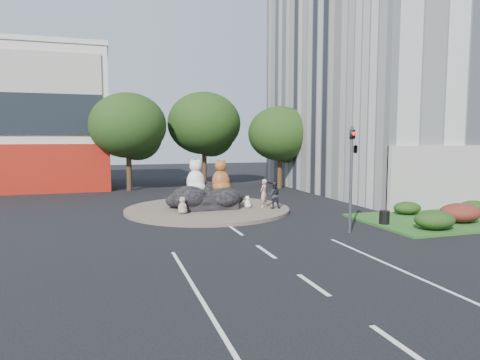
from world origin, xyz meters
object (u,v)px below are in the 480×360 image
at_px(pedestrian_pink, 264,193).
at_px(pedestrian_dark, 274,195).
at_px(kitten_calico, 182,205).
at_px(kitten_white, 247,202).
at_px(litter_bin, 384,217).
at_px(cat_white, 196,176).
at_px(cat_tabby, 221,176).

xyz_separation_m(pedestrian_pink, pedestrian_dark, (0.46, -0.55, -0.06)).
bearing_deg(kitten_calico, kitten_white, 46.08).
relative_size(pedestrian_pink, litter_bin, 2.59).
bearing_deg(cat_white, kitten_white, -19.96).
bearing_deg(cat_white, pedestrian_pink, -17.66).
xyz_separation_m(pedestrian_dark, litter_bin, (3.70, -5.74, -0.56)).
bearing_deg(cat_white, cat_tabby, -14.35).
bearing_deg(pedestrian_pink, kitten_white, -52.69).
height_order(cat_tabby, kitten_white, cat_tabby).
height_order(cat_white, pedestrian_pink, cat_white).
xyz_separation_m(cat_tabby, kitten_white, (1.51, -0.63, -1.58)).
bearing_deg(pedestrian_dark, litter_bin, 136.90).
bearing_deg(cat_tabby, cat_white, 170.86).
relative_size(cat_white, litter_bin, 3.18).
bearing_deg(pedestrian_dark, cat_tabby, -9.87).
height_order(cat_tabby, litter_bin, cat_tabby).
relative_size(cat_white, cat_tabby, 1.01).
bearing_deg(kitten_white, litter_bin, -68.46).
relative_size(kitten_white, pedestrian_dark, 0.47).
bearing_deg(litter_bin, kitten_white, 128.76).
relative_size(cat_white, pedestrian_pink, 1.23).
height_order(cat_white, kitten_calico, cat_white).
relative_size(pedestrian_dark, litter_bin, 2.42).
distance_m(kitten_calico, pedestrian_dark, 5.64).
bearing_deg(pedestrian_dark, cat_white, -6.01).
distance_m(cat_white, litter_bin, 11.16).
bearing_deg(pedestrian_dark, kitten_calico, 15.92).
distance_m(kitten_calico, pedestrian_pink, 5.23).
relative_size(kitten_white, litter_bin, 1.13).
distance_m(cat_white, kitten_white, 3.54).
distance_m(kitten_calico, kitten_white, 4.25).
bearing_deg(pedestrian_dark, pedestrian_pink, -35.77).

